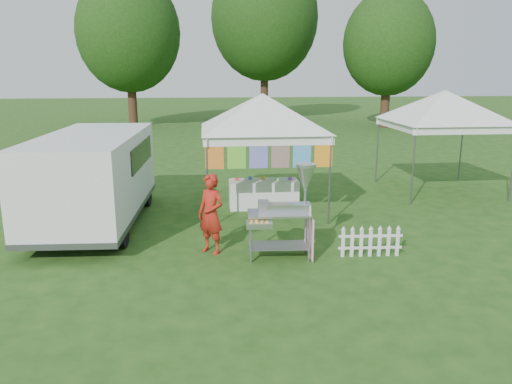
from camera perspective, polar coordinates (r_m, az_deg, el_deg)
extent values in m
plane|color=#1E4A15|center=(9.81, 3.07, -7.50)|extent=(120.00, 120.00, 0.00)
cylinder|color=#59595E|center=(11.39, -5.57, 0.98)|extent=(0.04, 0.04, 2.10)
cylinder|color=#59595E|center=(11.74, 8.42, 1.29)|extent=(0.04, 0.04, 2.10)
cylinder|color=#59595E|center=(14.17, -5.68, 3.49)|extent=(0.04, 0.04, 2.10)
cylinder|color=#59595E|center=(14.46, 5.67, 3.70)|extent=(0.04, 0.04, 2.10)
cube|color=white|center=(11.31, 1.56, 5.85)|extent=(3.00, 0.03, 0.22)
cube|color=white|center=(14.11, 0.05, 7.42)|extent=(3.00, 0.03, 0.22)
pyramid|color=white|center=(12.63, 0.74, 11.23)|extent=(4.24, 4.24, 0.90)
cylinder|color=#59595E|center=(11.30, 1.56, 6.25)|extent=(3.00, 0.03, 0.03)
cube|color=red|center=(11.26, -4.79, 4.38)|extent=(0.42, 0.01, 0.70)
cube|color=#18912D|center=(11.28, -2.24, 4.43)|extent=(0.42, 0.01, 0.70)
cube|color=#A618AA|center=(11.32, 0.29, 4.48)|extent=(0.42, 0.01, 0.70)
cube|color=orange|center=(11.39, 2.80, 4.51)|extent=(0.42, 0.01, 0.70)
cube|color=#1767B8|center=(11.47, 5.28, 4.54)|extent=(0.42, 0.01, 0.70)
cube|color=orange|center=(11.58, 7.72, 4.56)|extent=(0.42, 0.01, 0.70)
cylinder|color=#59595E|center=(14.00, 17.53, 2.79)|extent=(0.04, 0.04, 2.10)
cylinder|color=#59595E|center=(16.60, 13.69, 4.67)|extent=(0.04, 0.04, 2.10)
cylinder|color=#59595E|center=(17.75, 22.39, 4.59)|extent=(0.04, 0.04, 2.10)
cube|color=white|center=(14.49, 22.99, 6.50)|extent=(3.00, 0.03, 0.22)
cube|color=white|center=(17.02, 18.43, 7.80)|extent=(3.00, 0.03, 0.22)
pyramid|color=white|center=(15.67, 20.84, 10.84)|extent=(4.24, 4.24, 0.90)
cylinder|color=#59595E|center=(14.48, 23.02, 6.81)|extent=(3.00, 0.03, 0.03)
cylinder|color=#362113|center=(33.38, -13.98, 10.62)|extent=(0.56, 0.56, 3.96)
ellipsoid|color=#265317|center=(33.42, -14.38, 17.25)|extent=(6.40, 6.40, 7.36)
cylinder|color=#362113|center=(37.31, 0.96, 11.97)|extent=(0.56, 0.56, 4.84)
ellipsoid|color=#265317|center=(37.47, 0.99, 19.22)|extent=(7.60, 7.60, 8.74)
cylinder|color=#362113|center=(33.13, 14.56, 10.18)|extent=(0.56, 0.56, 3.52)
ellipsoid|color=#265317|center=(33.12, 14.93, 16.13)|extent=(5.60, 5.60, 6.44)
cylinder|color=gray|center=(9.39, -0.59, -5.54)|extent=(0.04, 0.04, 0.90)
cylinder|color=gray|center=(9.49, 6.08, -5.42)|extent=(0.04, 0.04, 0.90)
cylinder|color=gray|center=(9.87, -0.68, -4.59)|extent=(0.04, 0.04, 0.90)
cylinder|color=gray|center=(9.96, 5.66, -4.48)|extent=(0.04, 0.04, 0.90)
cube|color=gray|center=(9.73, 2.62, -6.12)|extent=(1.17, 0.64, 0.01)
cube|color=#B7B7BC|center=(9.53, 2.66, -2.44)|extent=(1.23, 0.67, 0.04)
cube|color=#B7B7BC|center=(9.57, 3.71, -1.80)|extent=(0.86, 0.30, 0.15)
cube|color=gray|center=(9.52, 0.85, -1.63)|extent=(0.21, 0.23, 0.22)
cylinder|color=gray|center=(9.52, 5.66, 0.28)|extent=(0.05, 0.05, 0.90)
cone|color=#B7B7BC|center=(9.46, 5.69, 1.75)|extent=(0.38, 0.38, 0.40)
cylinder|color=#B7B7BC|center=(9.42, 5.72, 3.06)|extent=(0.40, 0.40, 0.06)
cube|color=#B7B7BC|center=(9.17, 0.37, -3.73)|extent=(0.50, 0.33, 0.10)
cube|color=#FFABC6|center=(9.73, 6.22, -4.93)|extent=(0.07, 0.75, 0.81)
cube|color=white|center=(9.29, 6.20, -2.16)|extent=(0.02, 0.14, 0.18)
imported|color=#AD2115|center=(9.86, -5.18, -2.52)|extent=(0.69, 0.67, 1.60)
cube|color=silver|center=(12.14, -18.08, 2.10)|extent=(2.26, 5.17, 1.78)
cube|color=#59595E|center=(12.34, -17.78, -1.95)|extent=(2.28, 5.22, 0.12)
cube|color=silver|center=(14.30, -15.81, 2.17)|extent=(1.96, 0.80, 0.92)
cube|color=black|center=(12.45, -12.91, 4.26)|extent=(0.14, 2.79, 0.56)
cube|color=black|center=(14.54, -15.69, 5.41)|extent=(1.73, 0.11, 0.56)
cylinder|color=black|center=(11.12, -24.28, -4.26)|extent=(0.25, 0.70, 0.69)
cylinder|color=black|center=(10.62, -15.19, -4.33)|extent=(0.25, 0.70, 0.69)
cylinder|color=black|center=(14.09, -19.71, -0.23)|extent=(0.25, 0.70, 0.69)
cylinder|color=black|center=(13.70, -12.51, -0.14)|extent=(0.25, 0.70, 0.69)
cube|color=silver|center=(9.89, 9.91, -5.80)|extent=(0.07, 0.02, 0.56)
cube|color=silver|center=(9.93, 10.92, -5.76)|extent=(0.07, 0.02, 0.56)
cube|color=silver|center=(9.97, 11.93, -5.72)|extent=(0.07, 0.02, 0.56)
cube|color=silver|center=(10.02, 12.93, -5.68)|extent=(0.07, 0.02, 0.56)
cube|color=silver|center=(10.07, 13.92, -5.64)|extent=(0.07, 0.02, 0.56)
cube|color=silver|center=(10.12, 14.90, -5.59)|extent=(0.07, 0.02, 0.56)
cube|color=silver|center=(10.18, 15.87, -5.55)|extent=(0.07, 0.02, 0.56)
cube|color=silver|center=(10.05, 12.90, -6.22)|extent=(1.26, 0.09, 0.05)
cube|color=silver|center=(9.97, 12.97, -4.92)|extent=(1.26, 0.09, 0.05)
cube|color=white|center=(13.21, 0.87, -0.21)|extent=(1.80, 0.70, 0.74)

